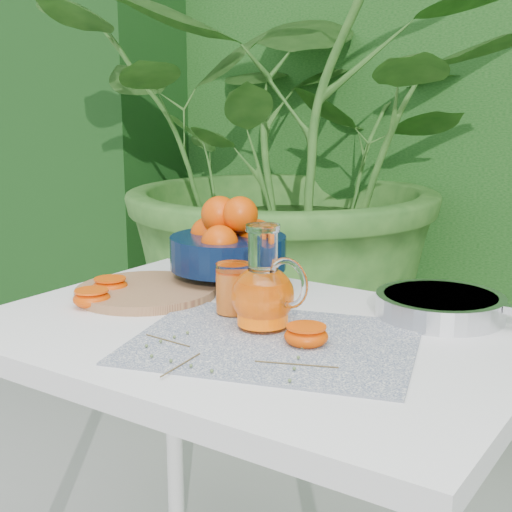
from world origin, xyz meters
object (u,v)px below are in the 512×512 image
Objects in this scene: white_table at (250,369)px; saute_pan at (442,305)px; cutting_board at (146,292)px; fruit_bowl at (229,245)px; juice_pitcher at (264,293)px.

saute_pan is at bearing 42.76° from white_table.
cutting_board reaches higher than white_table.
white_table is 0.39m from saute_pan.
fruit_bowl is 0.76× the size of saute_pan.
saute_pan is (0.24, 0.25, -0.04)m from juice_pitcher.
fruit_bowl is (0.09, 0.17, 0.08)m from cutting_board.
juice_pitcher reaches higher than cutting_board.
white_table is 3.37× the size of cutting_board.
white_table is at bearing -177.96° from juice_pitcher.
juice_pitcher reaches higher than white_table.
juice_pitcher is at bearing -42.80° from fruit_bowl.
cutting_board is at bearing -160.53° from saute_pan.
cutting_board is 0.61m from saute_pan.
cutting_board is 1.57× the size of juice_pitcher.
fruit_bowl is at bearing 133.26° from white_table.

